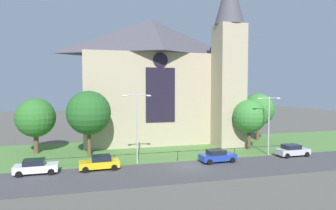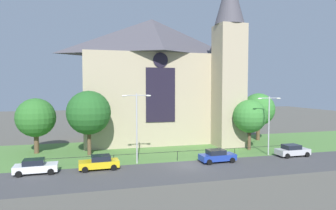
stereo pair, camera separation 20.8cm
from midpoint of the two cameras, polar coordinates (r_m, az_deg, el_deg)
ground at (r=43.85m, az=-0.30°, el=-8.22°), size 160.00×160.00×0.00m
road_asphalt at (r=32.70m, az=5.13°, el=-12.25°), size 120.00×8.00×0.01m
grass_verge at (r=41.96m, az=0.40°, el=-8.74°), size 120.00×20.00×0.01m
church_building at (r=49.49m, az=-1.91°, el=5.06°), size 23.20×16.20×26.00m
iron_railing at (r=36.46m, az=1.98°, el=-9.04°), size 30.36×0.07×1.13m
tree_right_far at (r=52.24m, az=16.93°, el=-0.83°), size 5.38×5.38×7.84m
tree_left_far at (r=43.56m, az=-23.72°, el=-2.23°), size 5.17×5.17×7.38m
tree_left_near at (r=40.05m, az=-14.70°, el=-1.43°), size 5.69×5.69×8.39m
tree_right_near at (r=43.85m, az=15.39°, el=-2.10°), size 4.67×4.67×7.08m
streetlamp_near at (r=34.60m, az=-5.80°, el=-2.69°), size 3.37×0.26×8.10m
streetlamp_far at (r=41.06m, az=18.79°, el=-2.27°), size 3.37×0.26×7.62m
parked_car_white at (r=33.89m, az=-23.73°, el=-10.67°), size 4.24×2.11×1.51m
parked_car_yellow at (r=33.50m, az=-12.75°, el=-10.63°), size 4.27×2.17×1.51m
parked_car_blue at (r=36.21m, az=9.48°, el=-9.54°), size 4.28×2.18×1.51m
parked_car_silver at (r=41.89m, az=22.70°, el=-7.99°), size 4.23×2.08×1.51m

